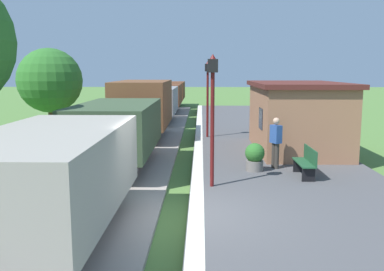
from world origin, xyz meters
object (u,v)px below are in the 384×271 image
(lamp_post_far, at_px, (208,85))
(tree_trackside_far, at_px, (50,81))
(person_waiting, at_px, (276,141))
(freight_train, at_px, (151,106))
(bench_down_platform, at_px, (263,124))
(bench_near_hut, at_px, (306,162))
(potted_planter, at_px, (255,157))
(lamp_post_near, at_px, (213,96))
(station_hut, at_px, (297,116))

(lamp_post_far, xyz_separation_m, tree_trackside_far, (-7.21, -1.39, 0.23))
(person_waiting, relative_size, tree_trackside_far, 0.38)
(freight_train, xyz_separation_m, bench_down_platform, (6.15, -2.09, -0.73))
(bench_near_hut, bearing_deg, freight_train, 118.36)
(person_waiting, height_order, tree_trackside_far, tree_trackside_far)
(bench_down_platform, relative_size, potted_planter, 1.64)
(freight_train, distance_m, potted_planter, 11.64)
(person_waiting, height_order, lamp_post_near, lamp_post_near)
(freight_train, xyz_separation_m, tree_trackside_far, (-4.00, -4.93, 1.58))
(station_hut, distance_m, lamp_post_far, 5.09)
(potted_planter, height_order, lamp_post_near, lamp_post_near)
(tree_trackside_far, bearing_deg, station_hut, -10.66)
(bench_down_platform, xyz_separation_m, potted_planter, (-1.49, -8.55, 0.00))
(freight_train, bearing_deg, lamp_post_far, -47.71)
(potted_planter, bearing_deg, person_waiting, 27.52)
(bench_near_hut, distance_m, lamp_post_far, 8.64)
(bench_down_platform, relative_size, person_waiting, 0.88)
(freight_train, xyz_separation_m, bench_near_hut, (6.15, -11.39, -0.73))
(freight_train, height_order, lamp_post_far, lamp_post_far)
(station_hut, height_order, bench_near_hut, station_hut)
(lamp_post_far, height_order, tree_trackside_far, tree_trackside_far)
(station_hut, distance_m, potted_planter, 4.36)
(station_hut, distance_m, person_waiting, 3.62)
(bench_down_platform, distance_m, tree_trackside_far, 10.79)
(bench_down_platform, bearing_deg, tree_trackside_far, -164.39)
(station_hut, xyz_separation_m, person_waiting, (-1.41, -3.30, -0.47))
(lamp_post_near, bearing_deg, bench_near_hut, 21.56)
(lamp_post_near, bearing_deg, potted_planter, 52.91)
(potted_planter, relative_size, tree_trackside_far, 0.20)
(potted_planter, bearing_deg, bench_near_hut, -26.70)
(tree_trackside_far, bearing_deg, bench_down_platform, 15.61)
(bench_down_platform, bearing_deg, lamp_post_near, -105.67)
(station_hut, xyz_separation_m, lamp_post_near, (-3.58, -5.59, 1.15))
(tree_trackside_far, bearing_deg, person_waiting, -29.60)
(bench_near_hut, height_order, bench_down_platform, same)
(person_waiting, height_order, lamp_post_far, lamp_post_far)
(bench_near_hut, distance_m, potted_planter, 1.67)
(bench_near_hut, bearing_deg, tree_trackside_far, 147.49)
(lamp_post_near, height_order, lamp_post_far, same)
(freight_train, height_order, bench_near_hut, freight_train)
(station_hut, relative_size, potted_planter, 6.33)
(potted_planter, relative_size, lamp_post_near, 0.25)
(station_hut, bearing_deg, freight_train, 134.34)
(bench_down_platform, bearing_deg, lamp_post_far, -153.78)
(potted_planter, bearing_deg, station_hut, 59.85)
(bench_near_hut, distance_m, person_waiting, 1.44)
(person_waiting, relative_size, lamp_post_far, 0.46)
(station_hut, distance_m, lamp_post_near, 6.74)
(person_waiting, bearing_deg, lamp_post_far, -98.92)
(bench_down_platform, bearing_deg, station_hut, -82.40)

